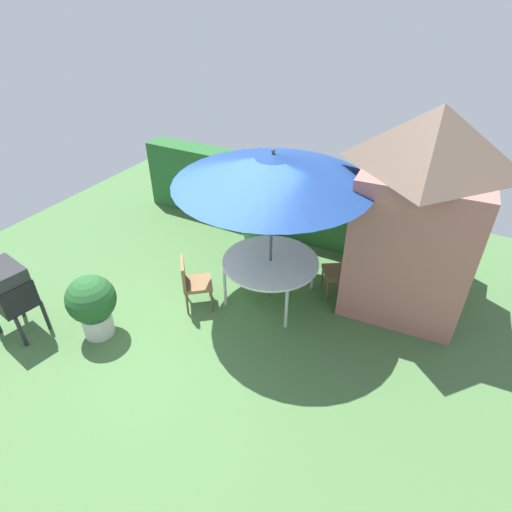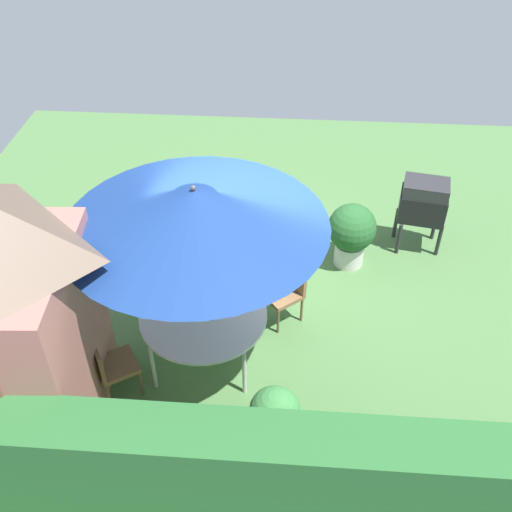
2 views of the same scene
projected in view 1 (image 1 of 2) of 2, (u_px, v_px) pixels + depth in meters
ground_plane at (193, 332)px, 6.50m from camera, size 11.00×11.00×0.00m
hedge_backdrop at (287, 200)px, 8.63m from camera, size 6.84×0.55×1.50m
garden_shed at (419, 211)px, 6.29m from camera, size 1.99×2.01×3.25m
patio_table at (271, 263)px, 6.83m from camera, size 1.59×1.59×0.76m
patio_umbrella at (273, 168)px, 5.90m from camera, size 2.94×2.94×2.64m
bbq_grill at (8, 287)px, 6.07m from camera, size 0.78×0.62×1.20m
chair_near_shed at (343, 268)px, 7.02m from camera, size 0.64×0.64×0.90m
chair_far_side at (192, 281)px, 6.74m from camera, size 0.65×0.65×0.90m
potted_plant_by_shed at (92, 303)px, 6.16m from camera, size 0.73×0.73×1.04m
potted_plant_by_grill at (254, 229)px, 8.23m from camera, size 0.58×0.58×0.82m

